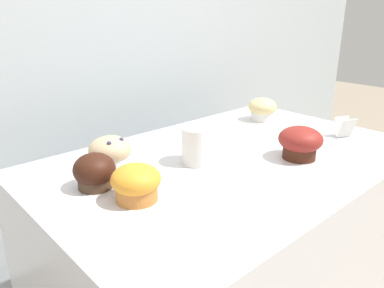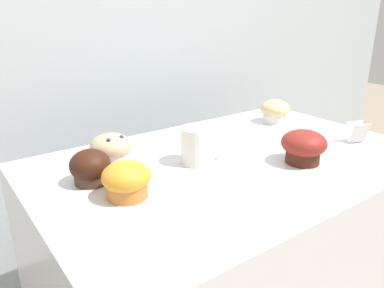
{
  "view_description": "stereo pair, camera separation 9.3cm",
  "coord_description": "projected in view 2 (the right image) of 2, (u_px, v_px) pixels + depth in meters",
  "views": [
    {
      "loc": [
        -0.69,
        -0.6,
        1.27
      ],
      "look_at": [
        -0.1,
        0.05,
        0.95
      ],
      "focal_mm": 35.0,
      "sensor_mm": 36.0,
      "label": 1
    },
    {
      "loc": [
        -0.61,
        -0.66,
        1.27
      ],
      "look_at": [
        -0.1,
        0.05,
        0.95
      ],
      "focal_mm": 35.0,
      "sensor_mm": 36.0,
      "label": 2
    }
  ],
  "objects": [
    {
      "name": "muffin_back_left",
      "position": [
        127.0,
        180.0,
        0.76
      ],
      "size": [
        0.1,
        0.1,
        0.08
      ],
      "color": "#C57735",
      "rests_on": "display_counter"
    },
    {
      "name": "muffin_front_right",
      "position": [
        304.0,
        146.0,
        0.92
      ],
      "size": [
        0.11,
        0.11,
        0.08
      ],
      "color": "#462115",
      "rests_on": "display_counter"
    },
    {
      "name": "muffin_back_right",
      "position": [
        275.0,
        111.0,
        1.26
      ],
      "size": [
        0.1,
        0.1,
        0.08
      ],
      "color": "white",
      "rests_on": "display_counter"
    },
    {
      "name": "price_card",
      "position": [
        357.0,
        132.0,
        1.07
      ],
      "size": [
        0.06,
        0.06,
        0.06
      ],
      "color": "white",
      "rests_on": "display_counter"
    },
    {
      "name": "wall_back",
      "position": [
        128.0,
        111.0,
        1.42
      ],
      "size": [
        3.2,
        0.1,
        1.8
      ],
      "primitive_type": "cube",
      "color": "#A8B2B7",
      "rests_on": "ground"
    },
    {
      "name": "muffin_front_center",
      "position": [
        90.0,
        168.0,
        0.82
      ],
      "size": [
        0.09,
        0.09,
        0.08
      ],
      "color": "#473222",
      "rests_on": "display_counter"
    },
    {
      "name": "coffee_cup",
      "position": [
        198.0,
        144.0,
        0.92
      ],
      "size": [
        0.12,
        0.08,
        0.09
      ],
      "color": "white",
      "rests_on": "display_counter"
    },
    {
      "name": "muffin_front_left",
      "position": [
        111.0,
        149.0,
        0.93
      ],
      "size": [
        0.1,
        0.1,
        0.08
      ],
      "color": "silver",
      "rests_on": "display_counter"
    }
  ]
}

